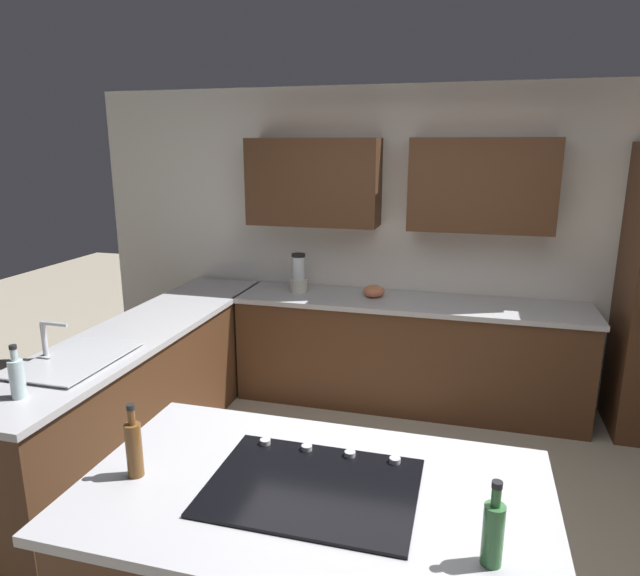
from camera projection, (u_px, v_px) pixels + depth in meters
ground_plane at (386, 537)px, 3.14m from camera, size 14.00×14.00×0.00m
wall_back at (420, 230)px, 4.72m from camera, size 6.00×0.44×2.60m
lower_cabinets_back at (407, 355)px, 4.67m from camera, size 2.80×0.60×0.86m
countertop_back at (409, 303)px, 4.56m from camera, size 2.84×0.64×0.04m
lower_cabinets_side at (146, 389)px, 4.01m from camera, size 0.60×2.90×0.86m
countertop_side at (141, 329)px, 3.90m from camera, size 0.64×2.94×0.04m
island_top at (313, 493)px, 2.07m from camera, size 1.72×1.01×0.04m
sink_unit at (74, 359)px, 3.26m from camera, size 0.46×0.70×0.23m
cooktop at (313, 486)px, 2.06m from camera, size 0.76×0.56×0.03m
blender at (299, 276)px, 4.79m from camera, size 0.15×0.15×0.33m
mixing_bowl at (374, 291)px, 4.65m from camera, size 0.18×0.18×0.10m
dish_soap_bottle at (17, 377)px, 2.78m from camera, size 0.07×0.07×0.28m
oil_bottle at (134, 447)px, 2.11m from camera, size 0.06×0.06×0.29m
second_bottle at (493, 532)px, 1.67m from camera, size 0.06×0.06×0.28m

